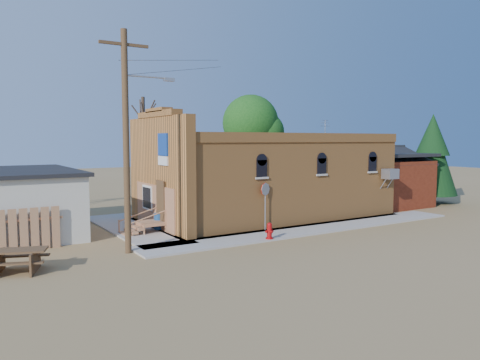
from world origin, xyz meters
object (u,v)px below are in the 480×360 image
utility_pole (127,136)px  picnic_table (17,258)px  brick_bar (264,178)px  fire_hydrant (269,231)px  stop_sign (265,194)px  trash_barrel (159,221)px

utility_pole → picnic_table: size_ratio=3.82×
brick_bar → fire_hydrant: (-3.57, -5.50, -1.88)m
picnic_table → utility_pole: bearing=29.7°
stop_sign → trash_barrel: bearing=149.3°
fire_hydrant → picnic_table: (-10.52, 0.50, 0.08)m
brick_bar → utility_pole: bearing=-156.3°
utility_pole → brick_bar: bearing=23.7°
stop_sign → brick_bar: bearing=59.9°
brick_bar → stop_sign: size_ratio=6.80×
fire_hydrant → picnic_table: size_ratio=0.32×
brick_bar → picnic_table: 15.05m
stop_sign → trash_barrel: stop_sign is taller
trash_barrel → picnic_table: (-7.14, -4.40, 0.05)m
picnic_table → stop_sign: bearing=26.8°
utility_pole → trash_barrel: (2.84, 3.70, -4.28)m
trash_barrel → stop_sign: bearing=-35.1°
utility_pole → picnic_table: bearing=-170.7°
stop_sign → fire_hydrant: bearing=-115.5°
brick_bar → stop_sign: brick_bar is taller
trash_barrel → utility_pole: bearing=-127.6°
utility_pole → fire_hydrant: size_ratio=11.81×
brick_bar → trash_barrel: bearing=-175.1°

